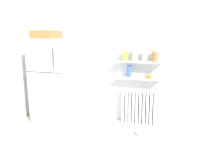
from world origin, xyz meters
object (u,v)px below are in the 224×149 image
at_px(storage_jar_2, 145,56).
at_px(storage_jar_3, 155,56).
at_px(shelf_bowl, 149,76).
at_px(radiator, 139,108).
at_px(vase, 129,71).
at_px(pet_food_bowl, 141,134).
at_px(storage_jar_0, 125,55).
at_px(storage_jar_1, 135,55).
at_px(refrigerator, 53,78).

relative_size(storage_jar_2, storage_jar_3, 0.99).
bearing_deg(shelf_bowl, storage_jar_3, 0.00).
bearing_deg(storage_jar_2, radiator, 162.50).
height_order(vase, pet_food_bowl, vase).
xyz_separation_m(storage_jar_0, shelf_bowl, (0.47, 0.00, -0.39)).
relative_size(radiator, storage_jar_1, 2.92).
xyz_separation_m(storage_jar_1, storage_jar_2, (0.19, 0.00, -0.01)).
bearing_deg(pet_food_bowl, storage_jar_2, 94.06).
bearing_deg(storage_jar_3, pet_food_bowl, -108.60).
height_order(refrigerator, storage_jar_2, refrigerator).
relative_size(refrigerator, radiator, 2.72).
bearing_deg(vase, storage_jar_3, 0.00).
relative_size(storage_jar_0, storage_jar_1, 0.92).
bearing_deg(storage_jar_3, shelf_bowl, -180.00).
xyz_separation_m(storage_jar_0, pet_food_bowl, (0.41, -0.47, -1.37)).
distance_m(storage_jar_0, storage_jar_3, 0.57).
bearing_deg(storage_jar_1, storage_jar_0, 180.00).
height_order(storage_jar_0, storage_jar_2, storage_jar_0).
relative_size(storage_jar_1, storage_jar_2, 1.13).
relative_size(storage_jar_1, vase, 1.01).
xyz_separation_m(refrigerator, storage_jar_3, (2.05, 0.23, 0.50)).
relative_size(shelf_bowl, pet_food_bowl, 0.82).
bearing_deg(pet_food_bowl, vase, 125.22).
bearing_deg(vase, refrigerator, -171.53).
xyz_separation_m(storage_jar_1, vase, (-0.11, 0.00, -0.32)).
bearing_deg(storage_jar_3, radiator, 174.00).
bearing_deg(storage_jar_0, vase, 0.00).
bearing_deg(shelf_bowl, pet_food_bowl, -96.72).
bearing_deg(radiator, pet_food_bowl, -75.53).
bearing_deg(refrigerator, shelf_bowl, 6.81).
xyz_separation_m(storage_jar_1, storage_jar_3, (0.38, 0.00, -0.01)).
bearing_deg(radiator, shelf_bowl, -9.29).
height_order(refrigerator, shelf_bowl, refrigerator).
xyz_separation_m(storage_jar_1, shelf_bowl, (0.28, 0.00, -0.40)).
bearing_deg(vase, storage_jar_2, 0.00).
height_order(radiator, storage_jar_3, storage_jar_3).
bearing_deg(shelf_bowl, storage_jar_0, 180.00).
bearing_deg(storage_jar_1, shelf_bowl, 0.00).
relative_size(refrigerator, pet_food_bowl, 10.00).
bearing_deg(refrigerator, storage_jar_3, 6.48).
height_order(refrigerator, pet_food_bowl, refrigerator).
bearing_deg(storage_jar_2, pet_food_bowl, -85.94).
relative_size(radiator, storage_jar_2, 3.30).
bearing_deg(shelf_bowl, radiator, 170.71).
bearing_deg(pet_food_bowl, storage_jar_3, 71.40).
height_order(storage_jar_2, shelf_bowl, storage_jar_2).
distance_m(storage_jar_0, vase, 0.32).
height_order(shelf_bowl, pet_food_bowl, shelf_bowl).
distance_m(storage_jar_1, pet_food_bowl, 1.47).
relative_size(radiator, storage_jar_3, 3.26).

